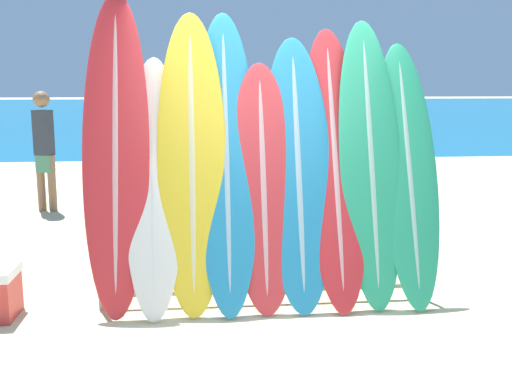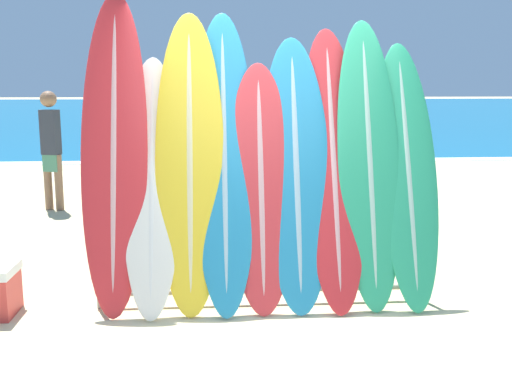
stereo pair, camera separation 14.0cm
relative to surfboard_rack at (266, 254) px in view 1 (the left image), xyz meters
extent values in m
plane|color=beige|center=(0.14, -0.60, -0.44)|extent=(160.00, 160.00, 0.00)
cube|color=#146693|center=(0.14, 39.11, -0.44)|extent=(120.00, 60.00, 0.00)
cube|color=white|center=(0.14, 9.41, -0.43)|extent=(120.00, 0.60, 0.01)
cylinder|color=gray|center=(-1.36, 0.00, -0.04)|extent=(0.04, 0.04, 0.80)
cylinder|color=gray|center=(1.36, 0.00, -0.04)|extent=(0.04, 0.04, 0.80)
cylinder|color=gray|center=(0.00, 0.00, 0.34)|extent=(2.75, 0.04, 0.04)
cylinder|color=gray|center=(0.00, 0.00, -0.32)|extent=(2.75, 0.04, 0.04)
ellipsoid|color=red|center=(-1.20, 0.12, 0.86)|extent=(0.54, 0.87, 2.60)
ellipsoid|color=#D19A9C|center=(-1.20, 0.12, 0.86)|extent=(0.10, 0.85, 2.50)
ellipsoid|color=silver|center=(-0.91, 0.07, 0.59)|extent=(0.48, 0.90, 2.07)
ellipsoid|color=silver|center=(-0.91, 0.07, 0.59)|extent=(0.09, 0.87, 1.99)
ellipsoid|color=yellow|center=(-0.59, 0.11, 0.78)|extent=(0.57, 0.89, 2.44)
ellipsoid|color=beige|center=(-0.59, 0.11, 0.78)|extent=(0.10, 0.87, 2.35)
ellipsoid|color=teal|center=(-0.31, 0.14, 0.79)|extent=(0.53, 1.04, 2.46)
ellipsoid|color=#98BACC|center=(-0.31, 0.14, 0.79)|extent=(0.09, 1.01, 2.36)
ellipsoid|color=red|center=(-0.02, 0.05, 0.57)|extent=(0.55, 0.77, 2.02)
ellipsoid|color=#D59E9F|center=(-0.02, 0.05, 0.57)|extent=(0.10, 0.75, 1.94)
ellipsoid|color=teal|center=(0.28, 0.10, 0.68)|extent=(0.58, 0.89, 2.24)
ellipsoid|color=#98BACC|center=(0.28, 0.10, 0.68)|extent=(0.10, 0.86, 2.15)
ellipsoid|color=red|center=(0.60, 0.13, 0.72)|extent=(0.53, 0.99, 2.32)
ellipsoid|color=#D19A9C|center=(0.60, 0.13, 0.72)|extent=(0.09, 0.96, 2.23)
ellipsoid|color=#289E70|center=(0.90, 0.10, 0.75)|extent=(0.53, 0.88, 2.39)
ellipsoid|color=#9AC3B3|center=(0.90, 0.10, 0.75)|extent=(0.09, 0.86, 2.30)
ellipsoid|color=#289E70|center=(1.23, 0.09, 0.66)|extent=(0.50, 0.92, 2.20)
ellipsoid|color=#9AC3B3|center=(1.23, 0.09, 0.66)|extent=(0.09, 0.90, 2.11)
cylinder|color=tan|center=(-1.69, 4.95, -0.01)|extent=(0.12, 0.12, 0.85)
cylinder|color=tan|center=(-1.86, 4.87, -0.01)|extent=(0.12, 0.12, 0.85)
cube|color=#478466|center=(-1.77, 4.91, 0.29)|extent=(0.28, 0.24, 0.26)
cube|color=#42996B|center=(-1.77, 4.91, 0.75)|extent=(0.31, 0.26, 0.67)
sphere|color=tan|center=(-1.77, 4.91, 1.24)|extent=(0.24, 0.24, 0.24)
cylinder|color=#846047|center=(-2.82, 4.07, -0.03)|extent=(0.11, 0.11, 0.82)
cylinder|color=#846047|center=(-2.65, 4.01, -0.03)|extent=(0.11, 0.11, 0.82)
cube|color=#478466|center=(-2.73, 4.04, 0.26)|extent=(0.27, 0.21, 0.25)
cube|color=#2D333D|center=(-2.73, 4.04, 0.70)|extent=(0.29, 0.23, 0.64)
sphere|color=#846047|center=(-2.73, 4.04, 1.18)|extent=(0.23, 0.23, 0.23)
cylinder|color=beige|center=(0.54, 6.04, -0.04)|extent=(0.11, 0.11, 0.81)
cylinder|color=beige|center=(0.69, 6.12, -0.04)|extent=(0.11, 0.11, 0.81)
cube|color=#478466|center=(0.62, 6.08, 0.25)|extent=(0.27, 0.23, 0.24)
cube|color=gold|center=(0.62, 6.08, 0.69)|extent=(0.29, 0.26, 0.63)
sphere|color=beige|center=(0.62, 6.08, 1.15)|extent=(0.23, 0.23, 0.23)
cylinder|color=#A87A5B|center=(1.41, 8.35, -0.06)|extent=(0.10, 0.10, 0.75)
cylinder|color=#A87A5B|center=(1.41, 8.51, -0.06)|extent=(0.10, 0.10, 0.75)
cube|color=#282D38|center=(1.41, 8.43, 0.20)|extent=(0.13, 0.21, 0.23)
cube|color=gold|center=(1.41, 8.43, 0.61)|extent=(0.15, 0.23, 0.59)
sphere|color=#A87A5B|center=(1.41, 8.43, 1.04)|extent=(0.21, 0.21, 0.21)
camera|label=1|loc=(-0.55, -4.77, 1.39)|focal=42.00mm
camera|label=2|loc=(-0.41, -4.78, 1.39)|focal=42.00mm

